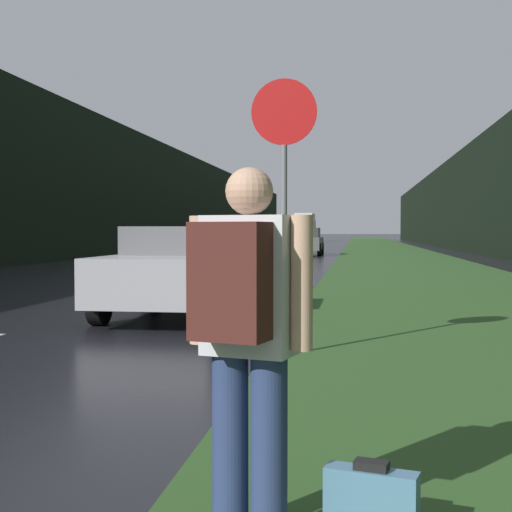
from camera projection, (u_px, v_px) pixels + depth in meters
The scene contains 14 objects.
grass_verge at pixel (395, 256), 38.23m from camera, with size 6.00×240.00×0.02m, color #2D5123.
lane_stripe_c at pixel (131, 296), 14.99m from camera, with size 0.12×3.00×0.01m, color silver.
lane_stripe_d at pixel (202, 276), 21.91m from camera, with size 0.12×3.00×0.01m, color silver.
lane_stripe_e at pixel (240, 265), 28.84m from camera, with size 0.12×3.00×0.01m, color silver.
lane_stripe_f at pixel (262, 258), 35.76m from camera, with size 0.12×3.00×0.01m, color silver.
treeline_far_side at pixel (151, 197), 50.31m from camera, with size 2.00×140.00×7.52m, color black.
treeline_near_side at pixel (479, 199), 47.16m from camera, with size 2.00×140.00×6.96m, color black.
stop_sign at pixel (284, 185), 7.75m from camera, with size 0.72×0.07×3.03m.
hitchhiker_with_backpack at pixel (246, 330), 3.07m from camera, with size 0.56×0.48×1.66m.
suitcase at pixel (371, 504), 3.18m from camera, with size 0.43×0.22×0.36m.
car_passing_near at pixel (180, 270), 11.60m from camera, with size 1.95×4.20×1.45m.
car_passing_far at pixel (306, 241), 40.04m from camera, with size 1.86×4.77×1.55m.
car_oncoming at pixel (266, 240), 51.68m from camera, with size 1.84×4.07×1.42m.
delivery_truck at pixel (305, 227), 91.16m from camera, with size 2.38×8.58×3.56m.
Camera 1 is at (4.72, 1.12, 1.39)m, focal length 50.00 mm.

